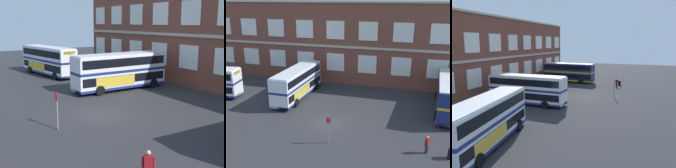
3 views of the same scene
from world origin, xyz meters
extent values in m
plane|color=#2B2B2D|center=(0.00, 2.00, 0.00)|extent=(120.00, 120.00, 0.00)
cube|color=#B2A893|center=(-1.06, 13.92, 6.00)|extent=(50.69, 0.16, 0.36)
cube|color=silver|center=(-23.87, 13.94, 3.50)|extent=(2.84, 0.12, 2.75)
cube|color=silver|center=(-18.80, 13.94, 3.50)|extent=(2.84, 0.12, 2.75)
cube|color=silver|center=(-13.73, 13.94, 3.50)|extent=(2.84, 0.12, 2.75)
cube|color=silver|center=(-8.67, 13.94, 3.50)|extent=(2.84, 0.12, 2.75)
cube|color=silver|center=(-3.60, 13.94, 3.50)|extent=(2.84, 0.12, 2.75)
cube|color=silver|center=(-23.87, 13.94, 8.50)|extent=(2.84, 0.12, 2.75)
cube|color=silver|center=(-18.80, 13.94, 8.50)|extent=(2.84, 0.12, 2.75)
cube|color=silver|center=(-13.73, 13.94, 8.50)|extent=(2.84, 0.12, 2.75)
cube|color=silver|center=(-8.67, 13.94, 8.50)|extent=(2.84, 0.12, 2.75)
cube|color=silver|center=(-3.60, 13.94, 8.50)|extent=(2.84, 0.12, 2.75)
cube|color=silver|center=(-19.81, 2.99, 1.23)|extent=(11.26, 4.24, 1.75)
cube|color=black|center=(-19.81, 2.99, 1.44)|extent=(10.83, 4.21, 0.90)
cube|color=navy|center=(-19.81, 2.99, 2.25)|extent=(11.26, 4.24, 0.30)
cube|color=silver|center=(-19.81, 2.99, 3.17)|extent=(11.26, 4.24, 1.55)
cube|color=black|center=(-19.81, 2.99, 3.25)|extent=(10.83, 4.21, 0.90)
cube|color=navy|center=(-19.81, 2.99, 0.49)|extent=(11.27, 4.26, 0.28)
cube|color=silver|center=(-19.81, 2.99, 4.01)|extent=(11.03, 4.10, 0.12)
cube|color=gold|center=(-20.92, 1.51, 1.31)|extent=(4.79, 0.79, 1.10)
cube|color=yellow|center=(-14.41, 3.85, 3.60)|extent=(0.32, 1.65, 0.40)
cylinder|color=black|center=(-15.81, 2.34, 0.52)|extent=(1.08, 0.48, 1.04)
cylinder|color=black|center=(-16.21, 4.85, 0.52)|extent=(1.08, 0.48, 1.04)
cylinder|color=black|center=(-22.87, 1.22, 0.52)|extent=(1.08, 0.48, 1.04)
cylinder|color=black|center=(-23.27, 3.74, 0.52)|extent=(1.08, 0.48, 1.04)
cube|color=silver|center=(-6.74, 6.55, 1.23)|extent=(2.59, 11.01, 1.75)
cube|color=black|center=(-6.74, 6.55, 1.44)|extent=(2.63, 10.57, 0.90)
cube|color=navy|center=(-6.74, 6.55, 2.25)|extent=(2.59, 11.01, 0.30)
cube|color=silver|center=(-6.74, 6.55, 3.17)|extent=(2.59, 11.01, 1.55)
cube|color=black|center=(-6.74, 6.55, 3.25)|extent=(2.63, 10.57, 0.90)
cube|color=navy|center=(-6.74, 6.55, 0.49)|extent=(2.61, 11.01, 0.28)
cube|color=silver|center=(-6.74, 6.55, 4.01)|extent=(2.49, 10.79, 0.12)
cube|color=gold|center=(-5.46, 5.22, 1.31)|extent=(0.05, 4.84, 1.10)
cube|color=yellow|center=(-6.72, 12.02, 3.60)|extent=(1.66, 0.07, 0.40)
cylinder|color=black|center=(-5.45, 10.39, 0.52)|extent=(0.32, 1.04, 1.04)
cylinder|color=black|center=(-8.00, 10.40, 0.52)|extent=(0.32, 1.04, 1.04)
cylinder|color=black|center=(-5.48, 3.24, 0.52)|extent=(0.32, 1.04, 1.04)
cylinder|color=black|center=(-8.03, 3.25, 0.52)|extent=(0.32, 1.04, 1.04)
cube|color=maroon|center=(10.37, -3.28, 1.15)|extent=(0.42, 0.47, 0.60)
cylinder|color=maroon|center=(10.52, -3.07, 1.12)|extent=(0.15, 0.15, 0.57)
cylinder|color=maroon|center=(10.22, -3.50, 1.12)|extent=(0.15, 0.15, 0.57)
sphere|color=tan|center=(10.37, -3.28, 1.59)|extent=(0.22, 0.22, 0.22)
cylinder|color=slate|center=(1.44, -4.18, 1.35)|extent=(0.10, 0.10, 2.70)
cube|color=red|center=(1.44, -4.20, 2.42)|extent=(0.44, 0.04, 0.56)
camera|label=1|loc=(19.99, -11.33, 7.46)|focal=46.70mm
camera|label=2|loc=(9.06, -26.06, 13.46)|focal=43.76mm
camera|label=3|loc=(-34.72, -9.60, 8.59)|focal=37.44mm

